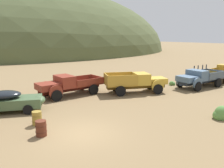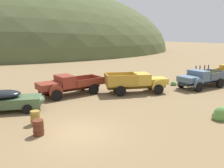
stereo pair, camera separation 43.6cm
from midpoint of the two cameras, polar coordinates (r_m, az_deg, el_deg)
The scene contains 10 objects.
ground_plane at distance 13.34m, azimuth -8.46°, elevation -12.08°, with size 300.00×300.00×0.00m, color olive.
hill_center at distance 87.82m, azimuth -20.48°, elevation 7.67°, with size 104.59×80.76×44.03m, color #4C5633.
car_weathered_green at distance 18.14m, azimuth -24.63°, elevation -3.81°, with size 5.13×3.23×1.57m.
truck_rust_red at distance 21.22m, azimuth -12.08°, elevation -0.31°, with size 6.23×2.98×1.89m.
truck_faded_yellow at distance 22.16m, azimuth 6.32°, elevation 0.45°, with size 6.20×3.79×1.91m.
truck_chalk_blue at distance 25.64m, azimuth 19.99°, elevation 1.33°, with size 5.65×2.59×2.16m.
oil_drum_foreground at distance 13.39m, azimuth -18.14°, elevation -10.44°, with size 0.62×0.62×0.87m.
oil_drum_by_truck at distance 15.01m, azimuth -18.98°, elevation -8.05°, with size 0.62×0.62×0.87m.
bush_near_barrel at distance 16.82m, azimuth 24.87°, elevation -6.93°, with size 1.14×0.99×1.14m.
bush_between_trucks at distance 26.32m, azimuth 14.28°, elevation 0.05°, with size 0.70×0.60×0.57m.
Camera 1 is at (-4.88, -11.14, 5.40)m, focal length 36.73 mm.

